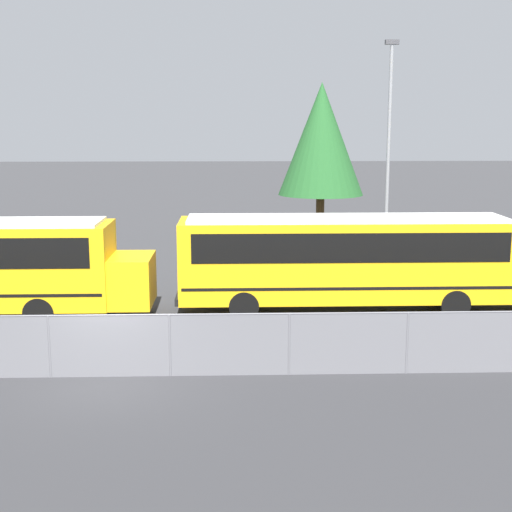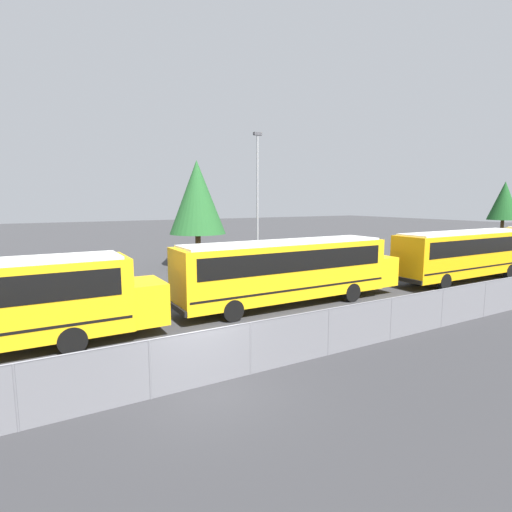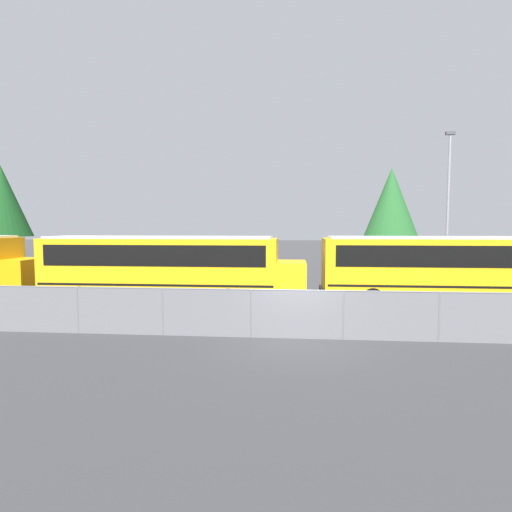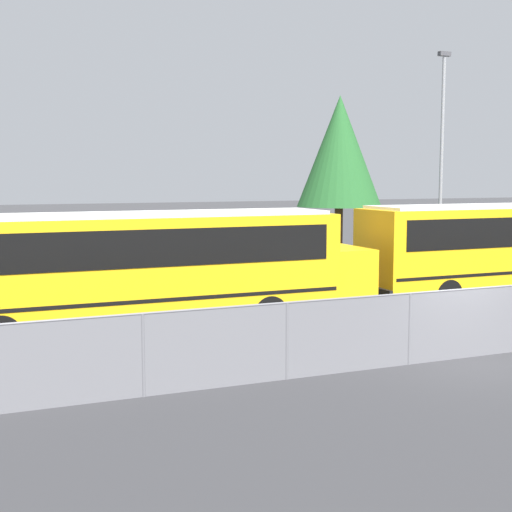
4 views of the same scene
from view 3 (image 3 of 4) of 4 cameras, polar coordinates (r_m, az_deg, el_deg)
ground_plane at (r=13.77m, az=5.82°, el=-11.66°), size 200.00×200.00×0.00m
road_strip at (r=8.17m, az=6.44°, el=-23.18°), size 153.72×12.00×0.01m
fence at (r=13.56m, az=5.84°, el=-8.19°), size 119.79×0.07×1.67m
school_bus_3 at (r=19.87m, az=-12.70°, el=-1.11°), size 12.81×2.46×3.30m
school_bus_4 at (r=20.95m, az=26.03°, el=-1.17°), size 12.81×2.46×3.30m
light_pole at (r=29.51m, az=25.74°, el=6.92°), size 0.60×0.24×9.97m
tree_1 at (r=40.97m, az=-32.58°, el=6.67°), size 4.74×4.74×9.10m
tree_3 at (r=34.08m, az=18.74°, el=6.98°), size 4.46×4.46×8.47m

